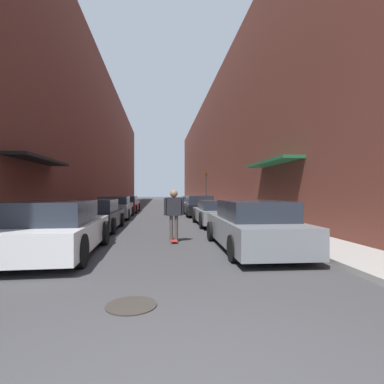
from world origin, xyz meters
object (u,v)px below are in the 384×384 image
Objects in this scene: parked_car_left_2 at (115,208)px; parked_car_right_1 at (216,213)px; manhole_cover at (131,305)px; parked_car_left_0 at (55,229)px; parked_car_right_3 at (191,203)px; skateboarder at (174,210)px; traffic_light at (206,185)px; parked_car_right_0 at (252,226)px; parked_car_right_2 at (199,206)px; parked_car_left_3 at (125,204)px; parked_car_left_1 at (94,215)px.

parked_car_right_1 is (5.27, -4.39, -0.05)m from parked_car_left_2.
manhole_cover is at bearing -80.90° from parked_car_left_2.
parked_car_left_0 reaches higher than parked_car_right_3.
skateboarder is (-2.19, -4.47, 0.41)m from parked_car_right_1.
parked_car_right_0 is at bearing -95.33° from traffic_light.
manhole_cover is (-2.97, -15.47, -0.62)m from parked_car_right_2.
skateboarder is at bearing -116.11° from parked_car_right_1.
parked_car_left_2 is at bearing -90.36° from parked_car_left_3.
manhole_cover is at bearing -98.14° from parked_car_right_3.
traffic_light is at bearing 53.98° from parked_car_right_3.
traffic_light reaches higher than parked_car_left_2.
parked_car_right_0 reaches higher than manhole_cover.
parked_car_left_3 is at bearing -157.52° from parked_car_right_3.
traffic_light is (6.99, 4.53, 1.61)m from parked_car_left_3.
traffic_light is (1.87, 20.06, 1.58)m from parked_car_right_0.
parked_car_left_3 is at bearing 89.64° from parked_car_left_2.
parked_car_left_1 is 10.93m from parked_car_left_3.
parked_car_left_1 is at bearing 91.06° from parked_car_left_0.
parked_car_left_3 is at bearing 143.57° from parked_car_right_2.
parked_car_left_2 is 2.76× the size of skateboarder.
parked_car_right_1 is (5.24, -9.64, -0.02)m from parked_car_left_3.
parked_car_left_2 is at bearing -125.58° from parked_car_right_3.
parked_car_right_0 is 20.21m from traffic_light.
parked_car_left_0 is at bearing -89.52° from parked_car_left_2.
parked_car_left_2 reaches higher than parked_car_right_1.
parked_car_left_0 is 4.15m from manhole_cover.
parked_car_left_3 is 2.91× the size of skateboarder.
manhole_cover is at bearing -100.88° from parked_car_right_2.
parked_car_left_0 reaches higher than parked_car_left_1.
parked_car_left_3 is at bearing 108.23° from parked_car_right_0.
skateboarder reaches higher than manhole_cover.
traffic_light reaches higher than parked_car_right_3.
parked_car_right_0 is at bearing 52.37° from manhole_cover.
parked_car_left_2 is 14.24m from manhole_cover.
manhole_cover is at bearing -74.94° from parked_car_left_1.
skateboarder is 5.35m from manhole_cover.
parked_car_left_1 is 0.93× the size of parked_car_right_3.
parked_car_right_3 is 21.71m from manhole_cover.
manhole_cover is at bearing -101.33° from traffic_light.
parked_car_right_2 is (-0.05, 5.81, 0.04)m from parked_car_right_1.
parked_car_right_0 is at bearing -91.17° from parked_car_right_1.
parked_car_left_1 is 5.43m from parked_car_right_1.
parked_car_left_3 is 6.45m from parked_car_right_2.
parked_car_right_2 is 6.02m from parked_car_right_3.
parked_car_left_3 is 5.72m from parked_car_right_3.
traffic_light is at bearing 54.31° from parked_car_left_2.
parked_car_left_1 is 1.23× the size of traffic_light.
parked_car_right_0 is at bearing -63.40° from parked_car_left_2.
traffic_light is at bearing 78.67° from manhole_cover.
parked_car_right_1 is at bearing 63.89° from skateboarder.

